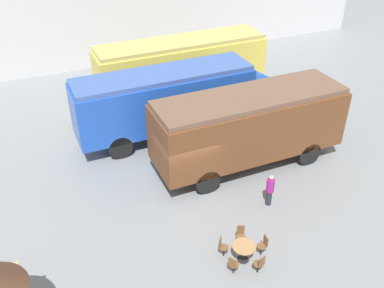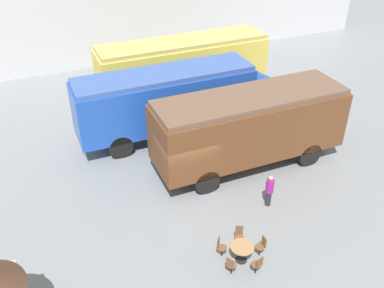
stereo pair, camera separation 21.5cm
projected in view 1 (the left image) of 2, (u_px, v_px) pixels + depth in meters
name	position (u px, v px, depth m)	size (l,w,h in m)	color
ground_plane	(185.00, 188.00, 19.43)	(80.00, 80.00, 0.00)	gray
backdrop_wall	(95.00, 3.00, 29.03)	(44.00, 0.15, 9.00)	silver
passenger_coach_vintage	(181.00, 65.00, 26.01)	(10.40, 2.57, 3.71)	#E0C64C
streamlined_locomotive	(179.00, 96.00, 22.37)	(11.33, 2.47, 3.69)	blue
passenger_coach_wooden	(249.00, 124.00, 19.91)	(9.10, 2.84, 3.72)	brown
cafe_table_near	(244.00, 249.00, 15.58)	(0.88, 0.88, 0.71)	black
cafe_chair_0	(233.00, 264.00, 15.05)	(0.40, 0.39, 0.87)	black
cafe_chair_1	(260.00, 263.00, 15.08)	(0.36, 0.38, 0.87)	black
cafe_chair_2	(263.00, 244.00, 15.85)	(0.36, 0.36, 0.87)	black
cafe_chair_3	(241.00, 234.00, 16.30)	(0.38, 0.39, 0.87)	black
cafe_chair_4	(222.00, 246.00, 15.80)	(0.41, 0.40, 0.87)	black
visitor_person	(270.00, 189.00, 18.06)	(0.34, 0.34, 1.55)	#262633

